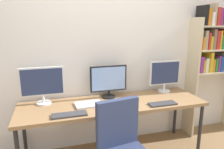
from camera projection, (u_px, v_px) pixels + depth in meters
The scene contains 11 objects.
wall_back at pixel (104, 53), 2.92m from camera, with size 4.70×0.10×2.60m.
desk at pixel (113, 106), 2.68m from camera, with size 2.30×0.68×0.74m.
bookshelf at pixel (215, 53), 3.21m from camera, with size 0.83×0.28×1.97m.
monitor_left at pixel (42, 84), 2.58m from camera, with size 0.52×0.18×0.46m.
monitor_center at pixel (109, 80), 2.81m from camera, with size 0.49×0.18×0.43m.
monitor_right at pixel (165, 75), 3.03m from camera, with size 0.46×0.18×0.45m.
keyboard_left at pixel (69, 115), 2.30m from camera, with size 0.38×0.13×0.02m, color #38383D.
keyboard_right at pixel (163, 104), 2.60m from camera, with size 0.34×0.13×0.02m, color #38383D.
mouse_left_side at pixel (115, 106), 2.52m from camera, with size 0.06×0.10×0.03m, color silver.
mouse_right_side at pixel (127, 106), 2.52m from camera, with size 0.06×0.10×0.03m, color silver.
laptop_closed at pixel (88, 104), 2.58m from camera, with size 0.32×0.22×0.02m, color silver.
Camera 1 is at (-0.72, -1.80, 1.72)m, focal length 34.33 mm.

